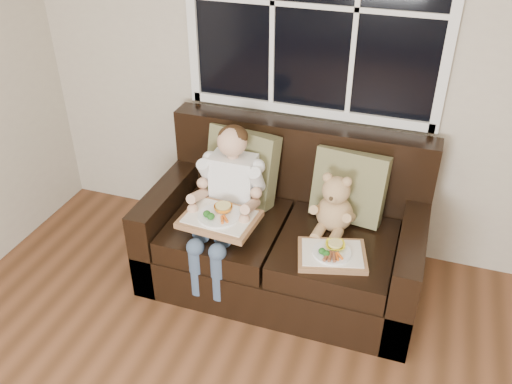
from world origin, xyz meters
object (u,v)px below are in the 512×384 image
(teddy_bear, at_px, (335,207))
(tray_left, at_px, (220,218))
(loveseat, at_px, (285,236))
(tray_right, at_px, (332,254))
(child, at_px, (228,192))

(teddy_bear, distance_m, tray_left, 0.69)
(loveseat, height_order, teddy_bear, loveseat)
(loveseat, distance_m, tray_right, 0.49)
(loveseat, xyz_separation_m, teddy_bear, (0.30, -0.01, 0.30))
(loveseat, height_order, tray_right, loveseat)
(loveseat, relative_size, tray_right, 3.80)
(loveseat, distance_m, teddy_bear, 0.42)
(child, xyz_separation_m, tray_left, (0.01, -0.17, -0.08))
(child, height_order, tray_left, child)
(child, relative_size, tray_left, 1.98)
(teddy_bear, bearing_deg, loveseat, -175.92)
(tray_right, bearing_deg, loveseat, 125.60)
(teddy_bear, bearing_deg, tray_right, -73.10)
(loveseat, xyz_separation_m, tray_left, (-0.33, -0.29, 0.27))
(teddy_bear, relative_size, tray_left, 0.86)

